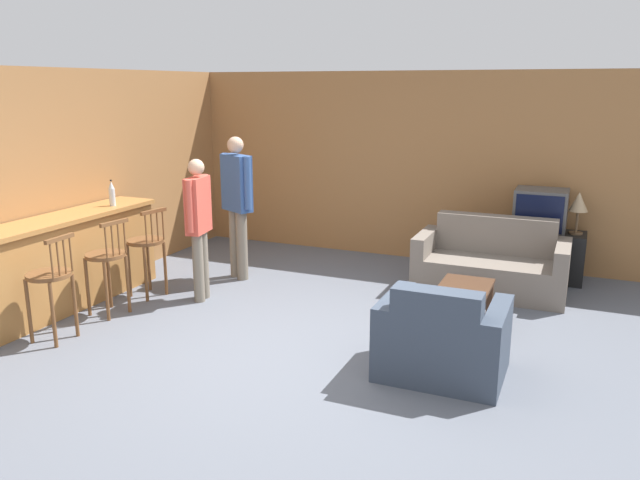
{
  "coord_description": "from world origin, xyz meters",
  "views": [
    {
      "loc": [
        2.39,
        -4.83,
        2.41
      ],
      "look_at": [
        -0.08,
        0.93,
        0.85
      ],
      "focal_mm": 35.0,
      "sensor_mm": 36.0,
      "label": 1
    }
  ],
  "objects": [
    {
      "name": "bar_chair_far",
      "position": [
        -2.2,
        0.78,
        0.58
      ],
      "size": [
        0.49,
        0.49,
        1.05
      ],
      "color": "brown",
      "rests_on": "ground_plane"
    },
    {
      "name": "couch_far",
      "position": [
        1.45,
        2.56,
        0.31
      ],
      "size": [
        1.74,
        0.87,
        0.87
      ],
      "color": "#70665B",
      "rests_on": "ground_plane"
    },
    {
      "name": "tv",
      "position": [
        1.91,
        3.29,
        0.89
      ],
      "size": [
        0.63,
        0.51,
        0.53
      ],
      "color": "#4C4C4C",
      "rests_on": "tv_unit"
    },
    {
      "name": "table_lamp",
      "position": [
        2.35,
        3.3,
        1.0
      ],
      "size": [
        0.23,
        0.23,
        0.52
      ],
      "color": "brown",
      "rests_on": "tv_unit"
    },
    {
      "name": "person_by_counter",
      "position": [
        -1.56,
        0.92,
        0.92
      ],
      "size": [
        0.23,
        0.51,
        1.62
      ],
      "color": "#756B5B",
      "rests_on": "ground_plane"
    },
    {
      "name": "ground_plane",
      "position": [
        0.0,
        0.0,
        0.0
      ],
      "size": [
        24.0,
        24.0,
        0.0
      ],
      "primitive_type": "plane",
      "color": "#565B66"
    },
    {
      "name": "wall_back",
      "position": [
        0.0,
        3.67,
        1.3
      ],
      "size": [
        9.4,
        0.08,
        2.6
      ],
      "color": "#9E6B3D",
      "rests_on": "ground_plane"
    },
    {
      "name": "bar_counter",
      "position": [
        -2.79,
        0.09,
        0.52
      ],
      "size": [
        0.55,
        2.6,
        1.03
      ],
      "color": "#A87038",
      "rests_on": "ground_plane"
    },
    {
      "name": "bar_chair_mid",
      "position": [
        -2.2,
        0.13,
        0.58
      ],
      "size": [
        0.46,
        0.46,
        1.05
      ],
      "color": "brown",
      "rests_on": "ground_plane"
    },
    {
      "name": "bottle",
      "position": [
        -2.69,
        0.84,
        1.17
      ],
      "size": [
        0.07,
        0.07,
        0.31
      ],
      "color": "silver",
      "rests_on": "bar_counter"
    },
    {
      "name": "person_by_window",
      "position": [
        -1.58,
        1.82,
        1.02
      ],
      "size": [
        0.54,
        0.37,
        1.8
      ],
      "color": "#756B5B",
      "rests_on": "ground_plane"
    },
    {
      "name": "armchair_near",
      "position": [
        1.41,
        0.08,
        0.31
      ],
      "size": [
        1.03,
        0.83,
        0.84
      ],
      "color": "#384251",
      "rests_on": "ground_plane"
    },
    {
      "name": "wall_left",
      "position": [
        -3.12,
        1.34,
        1.3
      ],
      "size": [
        0.08,
        8.67,
        2.6
      ],
      "color": "#9E6B3D",
      "rests_on": "ground_plane"
    },
    {
      "name": "coffee_table",
      "position": [
        1.35,
        1.33,
        0.33
      ],
      "size": [
        0.52,
        0.89,
        0.39
      ],
      "color": "#472D1E",
      "rests_on": "ground_plane"
    },
    {
      "name": "bar_chair_near",
      "position": [
        -2.2,
        -0.64,
        0.58
      ],
      "size": [
        0.43,
        0.43,
        1.05
      ],
      "color": "brown",
      "rests_on": "ground_plane"
    },
    {
      "name": "tv_unit",
      "position": [
        1.91,
        3.3,
        0.31
      ],
      "size": [
        1.13,
        0.48,
        0.62
      ],
      "color": "black",
      "rests_on": "ground_plane"
    }
  ]
}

